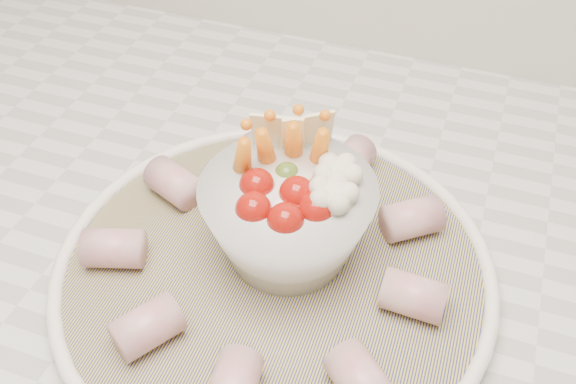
% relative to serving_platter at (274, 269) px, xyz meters
% --- Properties ---
extents(serving_platter, '(0.37, 0.37, 0.02)m').
position_rel_serving_platter_xyz_m(serving_platter, '(0.00, 0.00, 0.00)').
color(serving_platter, navy).
rests_on(serving_platter, kitchen_counter).
extents(veggie_bowl, '(0.14, 0.14, 0.11)m').
position_rel_serving_platter_xyz_m(veggie_bowl, '(0.01, 0.02, 0.05)').
color(veggie_bowl, silver).
rests_on(veggie_bowl, serving_platter).
extents(cured_meat_rolls, '(0.29, 0.30, 0.03)m').
position_rel_serving_platter_xyz_m(cured_meat_rolls, '(0.00, -0.00, 0.02)').
color(cured_meat_rolls, '#B35161').
rests_on(cured_meat_rolls, serving_platter).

